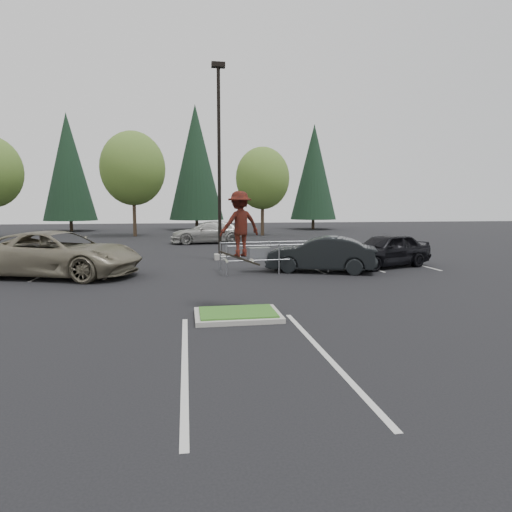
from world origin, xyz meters
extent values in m
plane|color=black|center=(0.00, 0.00, 0.00)|extent=(120.00, 120.00, 0.00)
cube|color=#9F9C94|center=(0.00, 0.00, 0.06)|extent=(2.20, 1.60, 0.12)
cube|color=#38641F|center=(0.00, 0.00, 0.13)|extent=(1.95, 1.35, 0.05)
cube|color=silver|center=(-4.50, 9.00, 0.00)|extent=(0.12, 5.20, 0.01)
cube|color=silver|center=(-7.20, 9.00, 0.00)|extent=(0.12, 5.20, 0.01)
cube|color=silver|center=(4.50, 9.00, 0.00)|extent=(0.12, 5.20, 0.01)
cube|color=silver|center=(7.20, 9.00, 0.00)|extent=(0.12, 5.20, 0.01)
cube|color=silver|center=(9.90, 9.00, 0.00)|extent=(0.12, 5.20, 0.01)
cube|color=silver|center=(-1.35, -3.00, 0.00)|extent=(0.12, 6.00, 0.01)
cube|color=silver|center=(1.35, -3.00, 0.00)|extent=(0.12, 6.00, 0.01)
cube|color=#9F9C94|center=(0.50, 12.00, 0.15)|extent=(0.60, 0.60, 0.30)
cylinder|color=black|center=(0.50, 12.00, 5.00)|extent=(0.18, 0.18, 10.00)
cube|color=black|center=(0.50, 12.00, 10.00)|extent=(0.70, 0.35, 0.25)
cylinder|color=#38281C|center=(-6.00, 30.50, 1.75)|extent=(0.32, 0.32, 3.50)
ellipsoid|color=#426B27|center=(-6.00, 30.50, 6.26)|extent=(5.89, 5.89, 6.77)
sphere|color=#426B27|center=(-5.40, 30.20, 5.52)|extent=(3.68, 3.68, 3.68)
sphere|color=#426B27|center=(-6.50, 30.90, 5.70)|extent=(4.05, 4.05, 4.05)
cylinder|color=#38281C|center=(6.00, 29.80, 1.52)|extent=(0.32, 0.32, 3.04)
ellipsoid|color=#426B27|center=(6.00, 29.80, 5.44)|extent=(5.12, 5.12, 5.89)
sphere|color=#426B27|center=(6.60, 29.50, 4.80)|extent=(3.20, 3.20, 3.20)
sphere|color=#426B27|center=(5.50, 30.20, 4.96)|extent=(3.52, 3.52, 3.52)
cylinder|color=#38281C|center=(-14.00, 40.00, 0.60)|extent=(0.36, 0.36, 1.20)
cone|color=black|center=(-14.00, 40.00, 7.10)|extent=(5.72, 5.72, 11.80)
cylinder|color=#38281C|center=(0.00, 40.50, 0.60)|extent=(0.36, 0.36, 1.20)
cone|color=black|center=(0.00, 40.50, 7.85)|extent=(6.38, 6.38, 13.30)
cylinder|color=#38281C|center=(14.00, 39.50, 0.60)|extent=(0.36, 0.36, 1.20)
cone|color=black|center=(14.00, 39.50, 6.85)|extent=(5.50, 5.50, 11.30)
cylinder|color=gray|center=(0.34, 6.49, 0.64)|extent=(0.07, 0.07, 1.29)
cylinder|color=gray|center=(0.21, 8.05, 0.64)|extent=(0.07, 0.07, 1.29)
cylinder|color=gray|center=(2.56, 6.68, 0.64)|extent=(0.07, 0.07, 1.29)
cylinder|color=gray|center=(2.44, 8.24, 0.64)|extent=(0.07, 0.07, 1.29)
cylinder|color=gray|center=(4.79, 6.86, 0.64)|extent=(0.07, 0.07, 1.29)
cylinder|color=gray|center=(4.66, 8.42, 0.64)|extent=(0.07, 0.07, 1.29)
cylinder|color=gray|center=(2.56, 6.68, 0.62)|extent=(4.46, 0.43, 0.06)
cylinder|color=gray|center=(2.56, 6.68, 1.23)|extent=(4.46, 0.43, 0.06)
cylinder|color=gray|center=(2.44, 8.24, 0.62)|extent=(4.46, 0.43, 0.06)
cylinder|color=gray|center=(2.44, 8.24, 1.23)|extent=(4.46, 0.43, 0.06)
cube|color=gray|center=(1.83, 7.40, 0.81)|extent=(1.00, 0.66, 0.54)
cube|color=black|center=(0.18, 1.00, 1.43)|extent=(1.16, 0.44, 0.45)
cylinder|color=beige|center=(-0.18, 0.88, 1.36)|extent=(0.07, 0.04, 0.07)
cylinder|color=beige|center=(-0.18, 1.12, 1.36)|extent=(0.07, 0.04, 0.07)
cylinder|color=beige|center=(0.54, 0.88, 1.36)|extent=(0.07, 0.04, 0.07)
cylinder|color=beige|center=(0.54, 1.12, 1.36)|extent=(0.07, 0.04, 0.07)
imported|color=maroon|center=(0.18, 1.00, 2.38)|extent=(1.33, 1.02, 1.81)
imported|color=gray|center=(-6.50, 7.63, 0.93)|extent=(7.32, 5.04, 1.86)
imported|color=black|center=(4.50, 7.00, 0.77)|extent=(4.96, 3.18, 1.54)
imported|color=black|center=(8.00, 7.96, 0.80)|extent=(5.08, 3.45, 1.61)
imported|color=#AFAFA9|center=(0.45, 22.00, 0.83)|extent=(5.94, 2.89, 1.67)
camera|label=1|loc=(-1.28, -10.77, 2.89)|focal=30.00mm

